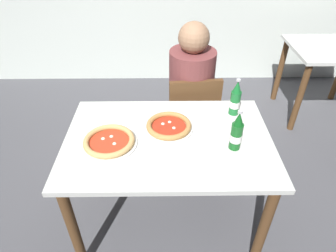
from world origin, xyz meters
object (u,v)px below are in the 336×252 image
pizza_marinara_far (169,126)px  pizza_margherita_near (109,142)px  beer_bottle_center (237,133)px  dining_table_background (329,62)px  dining_table_main (168,153)px  diner_seated (190,101)px  beer_bottle_left (235,100)px  chair_behind_table (191,115)px  napkin_with_cutlery (249,169)px

pizza_marinara_far → pizza_margherita_near: bearing=-157.7°
pizza_margherita_near → beer_bottle_center: 0.70m
dining_table_background → pizza_marinara_far: pizza_marinara_far is taller
dining_table_main → diner_seated: (0.19, 0.66, -0.05)m
beer_bottle_left → beer_bottle_center: 0.34m
beer_bottle_center → pizza_margherita_near: bearing=177.3°
chair_behind_table → diner_seated: size_ratio=0.70×
chair_behind_table → pizza_margherita_near: (-0.52, -0.66, 0.29)m
dining_table_main → dining_table_background: (1.60, 1.34, -0.04)m
beer_bottle_center → dining_table_main: bearing=166.8°
diner_seated → pizza_marinara_far: (-0.18, -0.57, 0.19)m
dining_table_background → pizza_margherita_near: size_ratio=2.57×
napkin_with_cutlery → chair_behind_table: bearing=104.0°
beer_bottle_left → chair_behind_table: bearing=122.8°
dining_table_main → beer_bottle_left: size_ratio=4.86×
napkin_with_cutlery → pizza_margherita_near: bearing=164.6°
dining_table_background → beer_bottle_center: 1.90m
dining_table_main → beer_bottle_left: (0.43, 0.25, 0.22)m
dining_table_background → pizza_margherita_near: 2.39m
pizza_marinara_far → napkin_with_cutlery: size_ratio=1.49×
dining_table_main → chair_behind_table: chair_behind_table is taller
pizza_margherita_near → dining_table_main: bearing=9.1°
dining_table_main → dining_table_background: size_ratio=1.50×
beer_bottle_center → dining_table_background: bearing=49.1°
chair_behind_table → beer_bottle_left: (0.23, -0.36, 0.37)m
diner_seated → dining_table_background: size_ratio=1.51×
pizza_marinara_far → beer_bottle_left: beer_bottle_left is taller
chair_behind_table → pizza_marinara_far: (-0.19, -0.52, 0.29)m
beer_bottle_center → napkin_with_cutlery: size_ratio=1.26×
pizza_marinara_far → napkin_with_cutlery: 0.53m
pizza_margherita_near → pizza_marinara_far: 0.36m
diner_seated → pizza_margherita_near: size_ratio=3.88×
beer_bottle_center → napkin_with_cutlery: bearing=-76.1°
beer_bottle_left → napkin_with_cutlery: bearing=-91.9°
dining_table_main → pizza_marinara_far: pizza_marinara_far is taller
diner_seated → chair_behind_table: bearing=-82.0°
chair_behind_table → beer_bottle_left: size_ratio=3.44×
pizza_marinara_far → beer_bottle_left: 0.46m
diner_seated → beer_bottle_center: bearing=-76.4°
pizza_marinara_far → beer_bottle_center: bearing=-25.4°
dining_table_background → beer_bottle_left: beer_bottle_left is taller
chair_behind_table → dining_table_background: (1.41, 0.73, 0.11)m
beer_bottle_left → napkin_with_cutlery: size_ratio=1.26×
dining_table_background → beer_bottle_left: bearing=-137.1°
pizza_marinara_far → beer_bottle_center: size_ratio=1.18×
dining_table_main → beer_bottle_left: 0.54m
dining_table_main → beer_bottle_center: size_ratio=4.86×
diner_seated → beer_bottle_center: (0.18, -0.75, 0.27)m
dining_table_main → napkin_with_cutlery: size_ratio=6.14×
pizza_margherita_near → dining_table_background: bearing=35.8°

